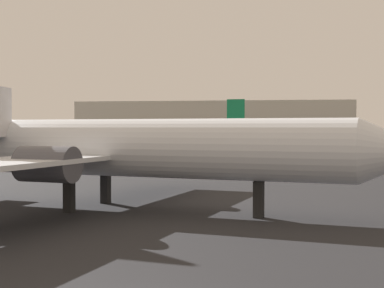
{
  "coord_description": "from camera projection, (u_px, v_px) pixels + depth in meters",
  "views": [
    {
      "loc": [
        3.47,
        -12.19,
        4.5
      ],
      "look_at": [
        -6.2,
        50.64,
        2.58
      ],
      "focal_mm": 51.52,
      "sensor_mm": 36.0,
      "label": 1
    }
  ],
  "objects": [
    {
      "name": "airplane_at_gate",
      "position": [
        103.0,
        147.0,
        30.43
      ],
      "size": [
        33.21,
        26.24,
        11.62
      ],
      "rotation": [
        0.0,
        0.0,
        -0.21
      ],
      "color": "silver",
      "rests_on": "ground_plane"
    },
    {
      "name": "airplane_far_left",
      "position": [
        169.0,
        140.0,
        77.71
      ],
      "size": [
        26.61,
        20.15,
        8.35
      ],
      "rotation": [
        0.0,
        0.0,
        3.05
      ],
      "color": "white",
      "rests_on": "ground_plane"
    },
    {
      "name": "terminal_building",
      "position": [
        215.0,
        124.0,
        142.24
      ],
      "size": [
        67.55,
        22.74,
        10.89
      ],
      "primitive_type": "cube",
      "color": "beige",
      "rests_on": "ground_plane"
    }
  ]
}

